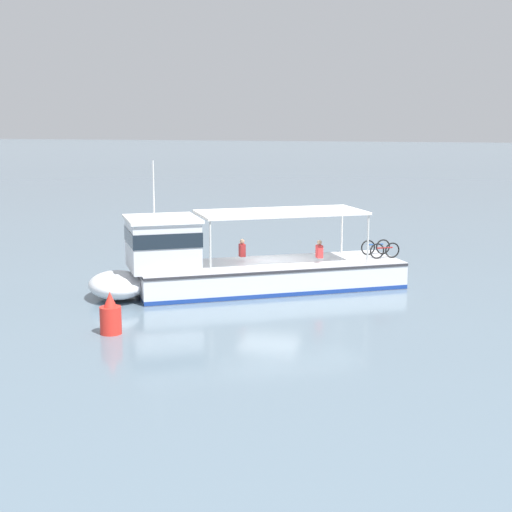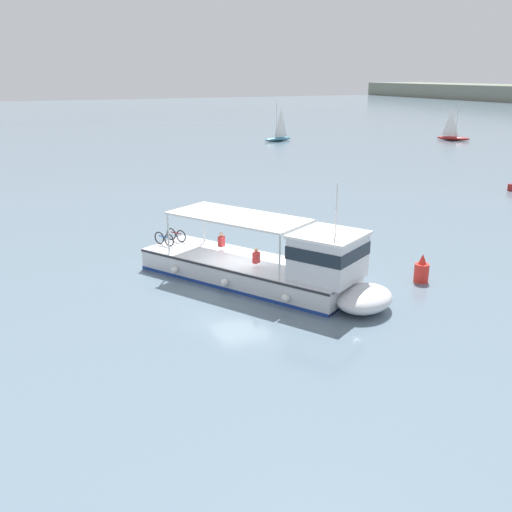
{
  "view_description": "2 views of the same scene",
  "coord_description": "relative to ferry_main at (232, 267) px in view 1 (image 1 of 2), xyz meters",
  "views": [
    {
      "loc": [
        -7.02,
        29.94,
        6.9
      ],
      "look_at": [
        0.4,
        0.73,
        1.4
      ],
      "focal_mm": 53.07,
      "sensor_mm": 36.0,
      "label": 1
    },
    {
      "loc": [
        23.92,
        -9.9,
        9.64
      ],
      "look_at": [
        0.4,
        0.73,
        1.4
      ],
      "focal_mm": 40.45,
      "sensor_mm": 36.0,
      "label": 2
    }
  ],
  "objects": [
    {
      "name": "ferry_main",
      "position": [
        0.0,
        0.0,
        0.0
      ],
      "size": [
        12.52,
        9.1,
        5.32
      ],
      "color": "silver",
      "rests_on": "ground"
    },
    {
      "name": "ground_plane",
      "position": [
        -1.28,
        -1.24,
        -1.01
      ],
      "size": [
        400.0,
        400.0,
        0.0
      ],
      "primitive_type": "plane",
      "color": "slate"
    },
    {
      "name": "channel_buoy",
      "position": [
        2.11,
        6.86,
        -0.45
      ],
      "size": [
        0.7,
        0.7,
        1.4
      ],
      "color": "red",
      "rests_on": "ground"
    }
  ]
}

